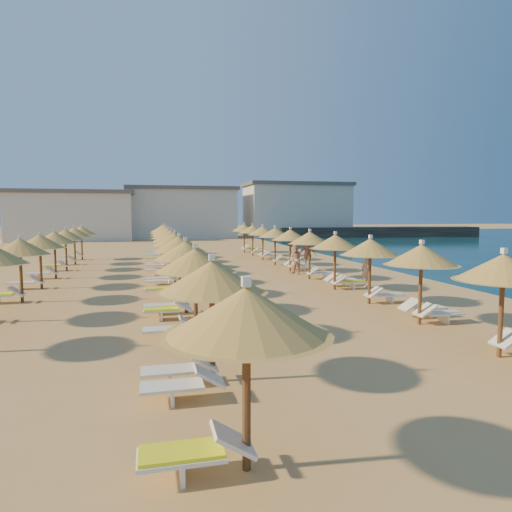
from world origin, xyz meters
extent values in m
plane|color=tan|center=(0.00, 0.00, 0.00)|extent=(220.00, 220.00, 0.00)
cube|color=black|center=(28.61, 42.49, 0.75)|extent=(30.25, 7.00, 1.50)
cube|color=silver|center=(-14.30, 44.28, 3.00)|extent=(15.00, 8.00, 6.00)
cube|color=#59514C|center=(-14.30, 44.28, 6.25)|extent=(15.60, 8.48, 0.50)
cube|color=silver|center=(0.01, 47.59, 3.40)|extent=(15.00, 8.00, 6.80)
cube|color=#59514C|center=(0.01, 47.59, 7.05)|extent=(15.60, 8.48, 0.50)
cube|color=silver|center=(17.22, 46.84, 3.80)|extent=(15.00, 8.00, 7.60)
cube|color=#59514C|center=(17.22, 46.84, 7.85)|extent=(15.60, 8.48, 0.50)
cylinder|color=brown|center=(3.71, -10.10, 1.09)|extent=(0.12, 0.12, 2.18)
cone|color=olive|center=(3.71, -10.10, 2.26)|extent=(2.21, 2.21, 0.66)
cone|color=olive|center=(3.71, -10.10, 1.99)|extent=(2.39, 2.39, 0.12)
cube|color=white|center=(3.71, -10.10, 2.66)|extent=(0.12, 0.12, 0.14)
cylinder|color=brown|center=(3.71, -6.65, 1.09)|extent=(0.12, 0.12, 2.18)
cone|color=olive|center=(3.71, -6.65, 2.26)|extent=(2.21, 2.21, 0.66)
cone|color=olive|center=(3.71, -6.65, 1.99)|extent=(2.39, 2.39, 0.12)
cube|color=white|center=(3.71, -6.65, 2.66)|extent=(0.12, 0.12, 0.14)
cylinder|color=brown|center=(3.71, -3.21, 1.09)|extent=(0.12, 0.12, 2.18)
cone|color=olive|center=(3.71, -3.21, 2.26)|extent=(2.21, 2.21, 0.66)
cone|color=olive|center=(3.71, -3.21, 1.99)|extent=(2.39, 2.39, 0.12)
cube|color=white|center=(3.71, -3.21, 2.66)|extent=(0.12, 0.12, 0.14)
cylinder|color=brown|center=(3.71, 0.24, 1.09)|extent=(0.12, 0.12, 2.18)
cone|color=olive|center=(3.71, 0.24, 2.26)|extent=(2.21, 2.21, 0.66)
cone|color=olive|center=(3.71, 0.24, 1.99)|extent=(2.39, 2.39, 0.12)
cube|color=white|center=(3.71, 0.24, 2.66)|extent=(0.12, 0.12, 0.14)
cylinder|color=brown|center=(3.71, 3.69, 1.09)|extent=(0.12, 0.12, 2.18)
cone|color=olive|center=(3.71, 3.69, 2.26)|extent=(2.21, 2.21, 0.66)
cone|color=olive|center=(3.71, 3.69, 1.99)|extent=(2.39, 2.39, 0.12)
cube|color=white|center=(3.71, 3.69, 2.66)|extent=(0.12, 0.12, 0.14)
cylinder|color=brown|center=(3.71, 7.14, 1.09)|extent=(0.12, 0.12, 2.18)
cone|color=olive|center=(3.71, 7.14, 2.26)|extent=(2.21, 2.21, 0.66)
cone|color=olive|center=(3.71, 7.14, 1.99)|extent=(2.39, 2.39, 0.12)
cube|color=white|center=(3.71, 7.14, 2.66)|extent=(0.12, 0.12, 0.14)
cylinder|color=brown|center=(3.71, 10.58, 1.09)|extent=(0.12, 0.12, 2.18)
cone|color=olive|center=(3.71, 10.58, 2.26)|extent=(2.21, 2.21, 0.66)
cone|color=olive|center=(3.71, 10.58, 1.99)|extent=(2.39, 2.39, 0.12)
cube|color=white|center=(3.71, 10.58, 2.66)|extent=(0.12, 0.12, 0.14)
cylinder|color=brown|center=(3.71, 14.03, 1.09)|extent=(0.12, 0.12, 2.18)
cone|color=olive|center=(3.71, 14.03, 2.26)|extent=(2.21, 2.21, 0.66)
cone|color=olive|center=(3.71, 14.03, 1.99)|extent=(2.39, 2.39, 0.12)
cube|color=white|center=(3.71, 14.03, 2.66)|extent=(0.12, 0.12, 0.14)
cylinder|color=brown|center=(3.71, 17.48, 1.09)|extent=(0.12, 0.12, 2.18)
cone|color=olive|center=(3.71, 17.48, 2.26)|extent=(2.21, 2.21, 0.66)
cone|color=olive|center=(3.71, 17.48, 1.99)|extent=(2.39, 2.39, 0.12)
cube|color=white|center=(3.71, 17.48, 2.66)|extent=(0.12, 0.12, 0.14)
cylinder|color=brown|center=(3.71, 20.93, 1.09)|extent=(0.12, 0.12, 2.18)
cone|color=olive|center=(3.71, 20.93, 2.26)|extent=(2.21, 2.21, 0.66)
cone|color=olive|center=(3.71, 20.93, 1.99)|extent=(2.39, 2.39, 0.12)
cube|color=white|center=(3.71, 20.93, 2.66)|extent=(0.12, 0.12, 0.14)
cylinder|color=brown|center=(-3.47, -13.55, 1.09)|extent=(0.12, 0.12, 2.18)
cone|color=olive|center=(-3.47, -13.55, 2.26)|extent=(2.21, 2.21, 0.66)
cone|color=olive|center=(-3.47, -13.55, 1.99)|extent=(2.39, 2.39, 0.12)
cube|color=white|center=(-3.47, -13.55, 2.66)|extent=(0.12, 0.12, 0.14)
cylinder|color=brown|center=(-3.47, -10.10, 1.09)|extent=(0.12, 0.12, 2.18)
cone|color=olive|center=(-3.47, -10.10, 2.26)|extent=(2.21, 2.21, 0.66)
cone|color=olive|center=(-3.47, -10.10, 1.99)|extent=(2.39, 2.39, 0.12)
cube|color=white|center=(-3.47, -10.10, 2.66)|extent=(0.12, 0.12, 0.14)
cylinder|color=brown|center=(-3.47, -6.65, 1.09)|extent=(0.12, 0.12, 2.18)
cone|color=olive|center=(-3.47, -6.65, 2.26)|extent=(2.21, 2.21, 0.66)
cone|color=olive|center=(-3.47, -6.65, 1.99)|extent=(2.39, 2.39, 0.12)
cube|color=white|center=(-3.47, -6.65, 2.66)|extent=(0.12, 0.12, 0.14)
cylinder|color=brown|center=(-3.47, -3.21, 1.09)|extent=(0.12, 0.12, 2.18)
cone|color=olive|center=(-3.47, -3.21, 2.26)|extent=(2.21, 2.21, 0.66)
cone|color=olive|center=(-3.47, -3.21, 1.99)|extent=(2.39, 2.39, 0.12)
cube|color=white|center=(-3.47, -3.21, 2.66)|extent=(0.12, 0.12, 0.14)
cylinder|color=brown|center=(-3.47, 0.24, 1.09)|extent=(0.12, 0.12, 2.18)
cone|color=olive|center=(-3.47, 0.24, 2.26)|extent=(2.21, 2.21, 0.66)
cone|color=olive|center=(-3.47, 0.24, 1.99)|extent=(2.39, 2.39, 0.12)
cube|color=white|center=(-3.47, 0.24, 2.66)|extent=(0.12, 0.12, 0.14)
cylinder|color=brown|center=(-3.47, 3.69, 1.09)|extent=(0.12, 0.12, 2.18)
cone|color=olive|center=(-3.47, 3.69, 2.26)|extent=(2.21, 2.21, 0.66)
cone|color=olive|center=(-3.47, 3.69, 1.99)|extent=(2.39, 2.39, 0.12)
cube|color=white|center=(-3.47, 3.69, 2.66)|extent=(0.12, 0.12, 0.14)
cylinder|color=brown|center=(-3.47, 7.14, 1.09)|extent=(0.12, 0.12, 2.18)
cone|color=olive|center=(-3.47, 7.14, 2.26)|extent=(2.21, 2.21, 0.66)
cone|color=olive|center=(-3.47, 7.14, 1.99)|extent=(2.39, 2.39, 0.12)
cube|color=white|center=(-3.47, 7.14, 2.66)|extent=(0.12, 0.12, 0.14)
cylinder|color=brown|center=(-3.47, 10.58, 1.09)|extent=(0.12, 0.12, 2.18)
cone|color=olive|center=(-3.47, 10.58, 2.26)|extent=(2.21, 2.21, 0.66)
cone|color=olive|center=(-3.47, 10.58, 1.99)|extent=(2.39, 2.39, 0.12)
cube|color=white|center=(-3.47, 10.58, 2.66)|extent=(0.12, 0.12, 0.14)
cylinder|color=brown|center=(-3.47, 14.03, 1.09)|extent=(0.12, 0.12, 2.18)
cone|color=olive|center=(-3.47, 14.03, 2.26)|extent=(2.21, 2.21, 0.66)
cone|color=olive|center=(-3.47, 14.03, 1.99)|extent=(2.39, 2.39, 0.12)
cube|color=white|center=(-3.47, 14.03, 2.66)|extent=(0.12, 0.12, 0.14)
cylinder|color=brown|center=(-3.47, 17.48, 1.09)|extent=(0.12, 0.12, 2.18)
cone|color=olive|center=(-3.47, 17.48, 2.26)|extent=(2.21, 2.21, 0.66)
cone|color=olive|center=(-3.47, 17.48, 1.99)|extent=(2.39, 2.39, 0.12)
cube|color=white|center=(-3.47, 17.48, 2.66)|extent=(0.12, 0.12, 0.14)
cylinder|color=brown|center=(-3.47, 20.93, 1.09)|extent=(0.12, 0.12, 2.18)
cone|color=olive|center=(-3.47, 20.93, 2.26)|extent=(2.21, 2.21, 0.66)
cone|color=olive|center=(-3.47, 20.93, 1.99)|extent=(2.39, 2.39, 0.12)
cube|color=white|center=(-3.47, 20.93, 2.66)|extent=(0.12, 0.12, 0.14)
cylinder|color=brown|center=(-9.73, 0.24, 1.09)|extent=(0.12, 0.12, 2.18)
cone|color=olive|center=(-9.73, 0.24, 2.26)|extent=(2.21, 2.21, 0.66)
cone|color=olive|center=(-9.73, 0.24, 1.99)|extent=(2.39, 2.39, 0.12)
cube|color=white|center=(-9.73, 0.24, 2.66)|extent=(0.12, 0.12, 0.14)
cylinder|color=brown|center=(-9.73, 3.69, 1.09)|extent=(0.12, 0.12, 2.18)
cone|color=olive|center=(-9.73, 3.69, 2.26)|extent=(2.21, 2.21, 0.66)
cone|color=olive|center=(-9.73, 3.69, 1.99)|extent=(2.39, 2.39, 0.12)
cube|color=white|center=(-9.73, 3.69, 2.66)|extent=(0.12, 0.12, 0.14)
cylinder|color=brown|center=(-9.73, 7.14, 1.09)|extent=(0.12, 0.12, 2.18)
cone|color=olive|center=(-9.73, 7.14, 2.26)|extent=(2.21, 2.21, 0.66)
cone|color=olive|center=(-9.73, 7.14, 1.99)|extent=(2.39, 2.39, 0.12)
cube|color=white|center=(-9.73, 7.14, 2.66)|extent=(0.12, 0.12, 0.14)
cylinder|color=brown|center=(-9.73, 10.58, 1.09)|extent=(0.12, 0.12, 2.18)
cone|color=olive|center=(-9.73, 10.58, 2.26)|extent=(2.21, 2.21, 0.66)
cone|color=olive|center=(-9.73, 10.58, 1.99)|extent=(2.39, 2.39, 0.12)
cube|color=white|center=(-9.73, 10.58, 2.66)|extent=(0.12, 0.12, 0.14)
cylinder|color=brown|center=(-9.73, 14.03, 1.09)|extent=(0.12, 0.12, 2.18)
cone|color=olive|center=(-9.73, 14.03, 2.26)|extent=(2.21, 2.21, 0.66)
cone|color=olive|center=(-9.73, 14.03, 1.99)|extent=(2.39, 2.39, 0.12)
cube|color=white|center=(-9.73, 14.03, 2.66)|extent=(0.12, 0.12, 0.14)
cylinder|color=brown|center=(-9.73, 17.48, 1.09)|extent=(0.12, 0.12, 2.18)
cone|color=olive|center=(-9.73, 17.48, 2.26)|extent=(2.21, 2.21, 0.66)
cone|color=olive|center=(-9.73, 17.48, 1.99)|extent=(2.39, 2.39, 0.12)
cube|color=white|center=(-9.73, 17.48, 2.66)|extent=(0.12, 0.12, 0.14)
cube|color=white|center=(-4.37, -13.55, 0.32)|extent=(1.19, 0.59, 0.06)
cube|color=white|center=(-4.37, -13.55, 0.16)|extent=(0.06, 0.53, 0.32)
cube|color=white|center=(-3.66, -13.55, 0.46)|extent=(0.58, 0.59, 0.40)
cube|color=#E8F519|center=(-4.37, -13.55, 0.38)|extent=(1.14, 0.54, 0.05)
cube|color=white|center=(3.90, -10.10, 0.46)|extent=(0.58, 0.59, 0.40)
cube|color=white|center=(-4.37, -10.10, 0.32)|extent=(1.19, 0.59, 0.06)
cube|color=white|center=(-4.37, -10.10, 0.16)|extent=(0.06, 0.53, 0.32)
cube|color=white|center=(-3.66, -10.10, 0.46)|extent=(0.58, 0.59, 0.40)
cube|color=white|center=(-4.37, -11.00, 0.32)|extent=(1.19, 0.59, 0.06)
cube|color=white|center=(-4.37, -11.00, 0.16)|extent=(0.06, 0.53, 0.32)
cube|color=white|center=(-3.66, -11.00, 0.46)|extent=(0.58, 0.59, 0.40)
cube|color=white|center=(4.61, -6.65, 0.32)|extent=(1.19, 0.59, 0.06)
cube|color=white|center=(4.61, -6.65, 0.16)|extent=(0.06, 0.53, 0.32)
cube|color=white|center=(3.90, -6.65, 0.46)|extent=(0.58, 0.59, 0.40)
cube|color=white|center=(4.61, -5.75, 0.32)|extent=(1.19, 0.59, 0.06)
cube|color=white|center=(4.61, -5.75, 0.16)|extent=(0.06, 0.53, 0.32)
cube|color=white|center=(3.90, -5.75, 0.46)|extent=(0.58, 0.59, 0.40)
cube|color=white|center=(-4.37, -6.65, 0.32)|extent=(1.19, 0.59, 0.06)
cube|color=white|center=(-4.37, -6.65, 0.16)|extent=(0.06, 0.53, 0.32)
cube|color=white|center=(-3.66, -6.65, 0.46)|extent=(0.58, 0.59, 0.40)
cube|color=white|center=(4.61, -3.21, 0.32)|extent=(1.19, 0.59, 0.06)
cube|color=white|center=(4.61, -3.21, 0.16)|extent=(0.06, 0.53, 0.32)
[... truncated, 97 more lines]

